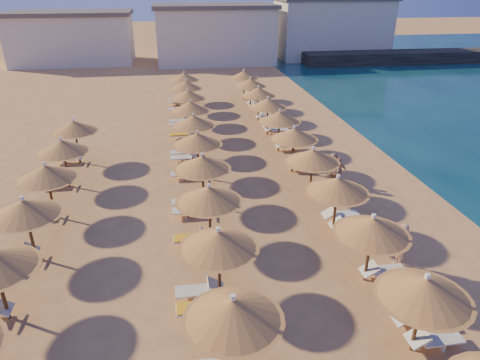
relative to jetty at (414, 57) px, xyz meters
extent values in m
plane|color=tan|center=(-29.13, -39.93, -0.75)|extent=(220.00, 220.00, 0.00)
cube|color=black|center=(0.00, 0.00, 0.00)|extent=(30.07, 4.58, 1.50)
cube|color=white|center=(-44.67, 6.72, 2.25)|extent=(15.00, 8.00, 6.00)
cube|color=#59514C|center=(-44.67, 6.72, 5.50)|extent=(15.60, 8.48, 0.50)
cube|color=white|center=(-26.24, 4.17, 2.65)|extent=(15.00, 8.00, 6.80)
cube|color=#59514C|center=(-26.24, 4.17, 6.30)|extent=(15.60, 8.48, 0.50)
cube|color=white|center=(-9.61, 6.02, 3.05)|extent=(15.00, 8.00, 7.60)
cylinder|color=brown|center=(-25.80, -45.87, 0.37)|extent=(0.12, 0.12, 2.23)
cone|color=#A3662F|center=(-25.80, -45.87, 1.56)|extent=(2.55, 2.55, 0.66)
cone|color=#A3662F|center=(-25.80, -45.87, 1.29)|extent=(2.75, 2.75, 0.12)
cube|color=white|center=(-25.80, -45.87, 1.96)|extent=(0.12, 0.12, 0.14)
cylinder|color=brown|center=(-25.80, -42.53, 0.37)|extent=(0.12, 0.12, 2.23)
cone|color=#A3662F|center=(-25.80, -42.53, 1.56)|extent=(2.55, 2.55, 0.66)
cone|color=#A3662F|center=(-25.80, -42.53, 1.29)|extent=(2.75, 2.75, 0.12)
cube|color=white|center=(-25.80, -42.53, 1.96)|extent=(0.12, 0.12, 0.14)
cylinder|color=brown|center=(-25.80, -39.19, 0.37)|extent=(0.12, 0.12, 2.23)
cone|color=#A3662F|center=(-25.80, -39.19, 1.56)|extent=(2.55, 2.55, 0.66)
cone|color=#A3662F|center=(-25.80, -39.19, 1.29)|extent=(2.75, 2.75, 0.12)
cube|color=white|center=(-25.80, -39.19, 1.96)|extent=(0.12, 0.12, 0.14)
cylinder|color=brown|center=(-25.80, -35.86, 0.37)|extent=(0.12, 0.12, 2.23)
cone|color=#A3662F|center=(-25.80, -35.86, 1.56)|extent=(2.55, 2.55, 0.66)
cone|color=#A3662F|center=(-25.80, -35.86, 1.29)|extent=(2.75, 2.75, 0.12)
cube|color=white|center=(-25.80, -35.86, 1.96)|extent=(0.12, 0.12, 0.14)
cylinder|color=brown|center=(-25.80, -32.52, 0.37)|extent=(0.12, 0.12, 2.23)
cone|color=#A3662F|center=(-25.80, -32.52, 1.56)|extent=(2.55, 2.55, 0.66)
cone|color=#A3662F|center=(-25.80, -32.52, 1.29)|extent=(2.75, 2.75, 0.12)
cube|color=white|center=(-25.80, -32.52, 1.96)|extent=(0.12, 0.12, 0.14)
cylinder|color=brown|center=(-25.80, -29.18, 0.37)|extent=(0.12, 0.12, 2.23)
cone|color=#A3662F|center=(-25.80, -29.18, 1.56)|extent=(2.55, 2.55, 0.66)
cone|color=#A3662F|center=(-25.80, -29.18, 1.29)|extent=(2.75, 2.75, 0.12)
cube|color=white|center=(-25.80, -29.18, 1.96)|extent=(0.12, 0.12, 0.14)
cylinder|color=brown|center=(-25.80, -25.84, 0.37)|extent=(0.12, 0.12, 2.23)
cone|color=#A3662F|center=(-25.80, -25.84, 1.56)|extent=(2.55, 2.55, 0.66)
cone|color=#A3662F|center=(-25.80, -25.84, 1.29)|extent=(2.75, 2.75, 0.12)
cube|color=white|center=(-25.80, -25.84, 1.96)|extent=(0.12, 0.12, 0.14)
cylinder|color=brown|center=(-25.80, -22.51, 0.37)|extent=(0.12, 0.12, 2.23)
cone|color=#A3662F|center=(-25.80, -22.51, 1.56)|extent=(2.55, 2.55, 0.66)
cone|color=#A3662F|center=(-25.80, -22.51, 1.29)|extent=(2.75, 2.75, 0.12)
cube|color=white|center=(-25.80, -22.51, 1.96)|extent=(0.12, 0.12, 0.14)
cylinder|color=brown|center=(-25.80, -19.17, 0.37)|extent=(0.12, 0.12, 2.23)
cone|color=#A3662F|center=(-25.80, -19.17, 1.56)|extent=(2.55, 2.55, 0.66)
cone|color=#A3662F|center=(-25.80, -19.17, 1.29)|extent=(2.75, 2.75, 0.12)
cube|color=white|center=(-25.80, -19.17, 1.96)|extent=(0.12, 0.12, 0.14)
cylinder|color=brown|center=(-25.80, -15.83, 0.37)|extent=(0.12, 0.12, 2.23)
cone|color=#A3662F|center=(-25.80, -15.83, 1.56)|extent=(2.55, 2.55, 0.66)
cone|color=#A3662F|center=(-25.80, -15.83, 1.29)|extent=(2.75, 2.75, 0.12)
cube|color=white|center=(-25.80, -15.83, 1.96)|extent=(0.12, 0.12, 0.14)
cylinder|color=brown|center=(-31.19, -45.87, 0.37)|extent=(0.12, 0.12, 2.23)
cone|color=#A3662F|center=(-31.19, -45.87, 1.56)|extent=(2.55, 2.55, 0.66)
cone|color=#A3662F|center=(-31.19, -45.87, 1.29)|extent=(2.75, 2.75, 0.12)
cube|color=white|center=(-31.19, -45.87, 1.96)|extent=(0.12, 0.12, 0.14)
cylinder|color=brown|center=(-31.19, -42.53, 0.37)|extent=(0.12, 0.12, 2.23)
cone|color=#A3662F|center=(-31.19, -42.53, 1.56)|extent=(2.55, 2.55, 0.66)
cone|color=#A3662F|center=(-31.19, -42.53, 1.29)|extent=(2.75, 2.75, 0.12)
cube|color=white|center=(-31.19, -42.53, 1.96)|extent=(0.12, 0.12, 0.14)
cylinder|color=brown|center=(-31.19, -39.19, 0.37)|extent=(0.12, 0.12, 2.23)
cone|color=#A3662F|center=(-31.19, -39.19, 1.56)|extent=(2.55, 2.55, 0.66)
cone|color=#A3662F|center=(-31.19, -39.19, 1.29)|extent=(2.75, 2.75, 0.12)
cube|color=white|center=(-31.19, -39.19, 1.96)|extent=(0.12, 0.12, 0.14)
cylinder|color=brown|center=(-31.19, -35.86, 0.37)|extent=(0.12, 0.12, 2.23)
cone|color=#A3662F|center=(-31.19, -35.86, 1.56)|extent=(2.55, 2.55, 0.66)
cone|color=#A3662F|center=(-31.19, -35.86, 1.29)|extent=(2.75, 2.75, 0.12)
cube|color=white|center=(-31.19, -35.86, 1.96)|extent=(0.12, 0.12, 0.14)
cylinder|color=brown|center=(-31.19, -32.52, 0.37)|extent=(0.12, 0.12, 2.23)
cone|color=#A3662F|center=(-31.19, -32.52, 1.56)|extent=(2.55, 2.55, 0.66)
cone|color=#A3662F|center=(-31.19, -32.52, 1.29)|extent=(2.75, 2.75, 0.12)
cube|color=white|center=(-31.19, -32.52, 1.96)|extent=(0.12, 0.12, 0.14)
cylinder|color=brown|center=(-31.19, -29.18, 0.37)|extent=(0.12, 0.12, 2.23)
cone|color=#A3662F|center=(-31.19, -29.18, 1.56)|extent=(2.55, 2.55, 0.66)
cone|color=#A3662F|center=(-31.19, -29.18, 1.29)|extent=(2.75, 2.75, 0.12)
cube|color=white|center=(-31.19, -29.18, 1.96)|extent=(0.12, 0.12, 0.14)
cylinder|color=brown|center=(-31.19, -25.84, 0.37)|extent=(0.12, 0.12, 2.23)
cone|color=#A3662F|center=(-31.19, -25.84, 1.56)|extent=(2.55, 2.55, 0.66)
cone|color=#A3662F|center=(-31.19, -25.84, 1.29)|extent=(2.75, 2.75, 0.12)
cube|color=white|center=(-31.19, -25.84, 1.96)|extent=(0.12, 0.12, 0.14)
cylinder|color=brown|center=(-31.19, -22.51, 0.37)|extent=(0.12, 0.12, 2.23)
cone|color=#A3662F|center=(-31.19, -22.51, 1.56)|extent=(2.55, 2.55, 0.66)
cone|color=#A3662F|center=(-31.19, -22.51, 1.29)|extent=(2.75, 2.75, 0.12)
cube|color=white|center=(-31.19, -22.51, 1.96)|extent=(0.12, 0.12, 0.14)
cylinder|color=brown|center=(-31.19, -19.17, 0.37)|extent=(0.12, 0.12, 2.23)
cone|color=#A3662F|center=(-31.19, -19.17, 1.56)|extent=(2.55, 2.55, 0.66)
cone|color=#A3662F|center=(-31.19, -19.17, 1.29)|extent=(2.75, 2.75, 0.12)
cube|color=white|center=(-31.19, -19.17, 1.96)|extent=(0.12, 0.12, 0.14)
cylinder|color=brown|center=(-31.19, -15.83, 0.37)|extent=(0.12, 0.12, 2.23)
cone|color=#A3662F|center=(-31.19, -15.83, 1.56)|extent=(2.55, 2.55, 0.66)
cone|color=#A3662F|center=(-31.19, -15.83, 1.29)|extent=(2.75, 2.75, 0.12)
cube|color=white|center=(-31.19, -15.83, 1.96)|extent=(0.12, 0.12, 0.14)
cylinder|color=brown|center=(-38.16, -42.53, 0.37)|extent=(0.12, 0.12, 2.23)
cylinder|color=brown|center=(-38.16, -39.19, 0.37)|extent=(0.12, 0.12, 2.23)
cone|color=#A3662F|center=(-38.16, -39.19, 1.56)|extent=(2.55, 2.55, 0.66)
cone|color=#A3662F|center=(-38.16, -39.19, 1.29)|extent=(2.75, 2.75, 0.12)
cube|color=white|center=(-38.16, -39.19, 1.96)|extent=(0.12, 0.12, 0.14)
cylinder|color=brown|center=(-38.16, -35.86, 0.37)|extent=(0.12, 0.12, 2.23)
cone|color=#A3662F|center=(-38.16, -35.86, 1.56)|extent=(2.55, 2.55, 0.66)
cone|color=#A3662F|center=(-38.16, -35.86, 1.29)|extent=(2.75, 2.75, 0.12)
cube|color=white|center=(-38.16, -35.86, 1.96)|extent=(0.12, 0.12, 0.14)
cylinder|color=brown|center=(-38.16, -32.52, 0.37)|extent=(0.12, 0.12, 2.23)
cone|color=#A3662F|center=(-38.16, -32.52, 1.56)|extent=(2.55, 2.55, 0.66)
cone|color=#A3662F|center=(-38.16, -32.52, 1.29)|extent=(2.75, 2.75, 0.12)
cube|color=white|center=(-38.16, -32.52, 1.96)|extent=(0.12, 0.12, 0.14)
cylinder|color=brown|center=(-38.16, -29.18, 0.37)|extent=(0.12, 0.12, 2.23)
cone|color=#A3662F|center=(-38.16, -29.18, 1.56)|extent=(2.55, 2.55, 0.66)
cone|color=#A3662F|center=(-38.16, -29.18, 1.29)|extent=(2.75, 2.75, 0.12)
cube|color=white|center=(-38.16, -29.18, 1.96)|extent=(0.12, 0.12, 0.14)
cube|color=silver|center=(-24.90, -45.87, -0.43)|extent=(1.30, 0.62, 0.06)
cube|color=silver|center=(-24.90, -45.87, -0.59)|extent=(0.06, 0.56, 0.32)
cube|color=silver|center=(-25.67, -45.87, -0.29)|extent=(0.58, 0.62, 0.40)
cube|color=silver|center=(-24.90, -44.97, -0.43)|extent=(1.30, 0.62, 0.06)
cube|color=silver|center=(-24.90, -44.97, -0.59)|extent=(0.06, 0.56, 0.32)
cube|color=silver|center=(-25.67, -44.97, -0.29)|extent=(0.58, 0.62, 0.40)
cube|color=silver|center=(-24.90, -42.53, -0.43)|extent=(1.30, 0.62, 0.06)
cube|color=silver|center=(-24.90, -42.53, -0.59)|extent=(0.06, 0.56, 0.32)
cube|color=silver|center=(-25.67, -42.53, -0.29)|extent=(0.58, 0.62, 0.40)
cube|color=silver|center=(-32.09, -42.53, -0.43)|extent=(1.30, 0.62, 0.06)
cube|color=silver|center=(-32.09, -42.53, -0.59)|extent=(0.06, 0.56, 0.32)
cube|color=silver|center=(-31.33, -42.53, -0.29)|extent=(0.58, 0.62, 0.40)
cube|color=silver|center=(-32.09, -43.43, -0.43)|extent=(1.30, 0.62, 0.06)
cube|color=silver|center=(-32.09, -43.43, -0.59)|extent=(0.06, 0.56, 0.32)
cube|color=silver|center=(-31.33, -43.43, -0.29)|extent=(0.58, 0.62, 0.40)
cube|color=yellow|center=(-32.09, -43.43, -0.38)|extent=(1.25, 0.57, 0.05)
cube|color=silver|center=(-24.90, -39.19, -0.43)|extent=(1.30, 0.62, 0.06)
cube|color=silver|center=(-24.90, -39.19, -0.59)|extent=(0.06, 0.56, 0.32)
cube|color=silver|center=(-25.67, -39.19, -0.29)|extent=(0.58, 0.62, 0.40)
cube|color=yellow|center=(-24.90, -39.19, -0.38)|extent=(1.25, 0.57, 0.05)
cube|color=silver|center=(-24.90, -38.29, -0.43)|extent=(1.30, 0.62, 0.06)
cube|color=silver|center=(-24.90, -38.29, -0.59)|extent=(0.06, 0.56, 0.32)
cube|color=silver|center=(-25.67, -38.29, -0.29)|extent=(0.58, 0.62, 0.40)
cube|color=silver|center=(-32.09, -39.19, -0.43)|extent=(1.30, 0.62, 0.06)
cube|color=silver|center=(-32.09, -39.19, -0.59)|extent=(0.06, 0.56, 0.32)
cube|color=silver|center=(-31.33, -39.19, -0.29)|extent=(0.58, 0.62, 0.40)
cube|color=yellow|center=(-32.09, -39.19, -0.38)|extent=(1.25, 0.57, 0.05)
cube|color=silver|center=(-24.90, -35.86, -0.43)|extent=(1.30, 0.62, 0.06)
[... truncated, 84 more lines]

